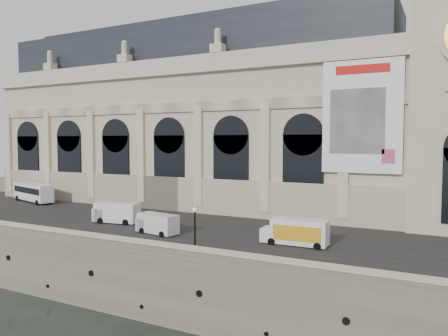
# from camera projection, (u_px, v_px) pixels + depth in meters

# --- Properties ---
(ground) EXTENTS (260.00, 260.00, 0.00)m
(ground) POSITION_uv_depth(u_px,v_px,m) (77.00, 306.00, 42.86)
(ground) COLOR black
(ground) RESTS_ON ground
(quay) EXTENTS (160.00, 70.00, 6.00)m
(quay) POSITION_uv_depth(u_px,v_px,m) (234.00, 219.00, 73.68)
(quay) COLOR gray
(quay) RESTS_ON ground
(street) EXTENTS (160.00, 24.00, 0.06)m
(street) POSITION_uv_depth(u_px,v_px,m) (160.00, 222.00, 54.88)
(street) COLOR #2D2D2D
(street) RESTS_ON quay
(parapet) EXTENTS (160.00, 1.40, 1.21)m
(parapet) POSITION_uv_depth(u_px,v_px,m) (80.00, 239.00, 42.97)
(parapet) COLOR gray
(parapet) RESTS_ON quay
(museum) EXTENTS (69.00, 18.70, 29.10)m
(museum) POSITION_uv_depth(u_px,v_px,m) (190.00, 119.00, 71.70)
(museum) COLOR beige
(museum) RESTS_ON quay
(bus_left) EXTENTS (10.84, 5.12, 3.14)m
(bus_left) POSITION_uv_depth(u_px,v_px,m) (33.00, 192.00, 72.27)
(bus_left) COLOR white
(bus_left) RESTS_ON quay
(van_b) EXTENTS (5.98, 3.10, 2.54)m
(van_b) POSITION_uv_depth(u_px,v_px,m) (115.00, 213.00, 54.18)
(van_b) COLOR white
(van_b) RESTS_ON quay
(van_c) EXTENTS (5.24, 2.71, 2.23)m
(van_c) POSITION_uv_depth(u_px,v_px,m) (156.00, 224.00, 47.94)
(van_c) COLOR silver
(van_c) RESTS_ON quay
(box_truck) EXTENTS (6.59, 2.51, 2.63)m
(box_truck) POSITION_uv_depth(u_px,v_px,m) (296.00, 232.00, 42.68)
(box_truck) COLOR white
(box_truck) RESTS_ON quay
(lamp_right) EXTENTS (0.44, 0.44, 4.32)m
(lamp_right) POSITION_uv_depth(u_px,v_px,m) (195.00, 231.00, 39.04)
(lamp_right) COLOR black
(lamp_right) RESTS_ON quay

